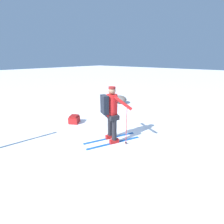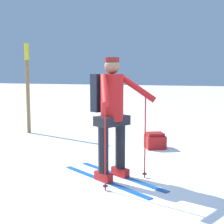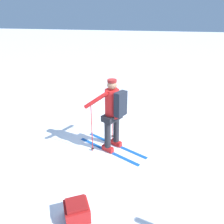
# 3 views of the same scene
# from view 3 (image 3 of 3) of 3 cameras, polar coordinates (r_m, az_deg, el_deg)

# --- Properties ---
(ground_plane) EXTENTS (80.00, 80.00, 0.00)m
(ground_plane) POSITION_cam_3_polar(r_m,az_deg,el_deg) (5.46, -1.53, -10.18)
(ground_plane) COLOR white
(skier) EXTENTS (1.23, 1.83, 1.78)m
(skier) POSITION_cam_3_polar(r_m,az_deg,el_deg) (5.07, 0.19, 0.20)
(skier) COLOR #144C9E
(skier) RESTS_ON ground_plane
(dropped_backpack) EXTENTS (0.52, 0.53, 0.33)m
(dropped_backpack) POSITION_cam_3_polar(r_m,az_deg,el_deg) (3.96, -9.18, -24.10)
(dropped_backpack) COLOR maroon
(dropped_backpack) RESTS_ON ground_plane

